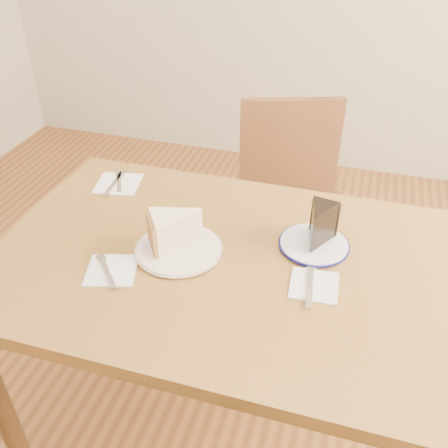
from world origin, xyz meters
The scene contains 14 objects.
ground centered at (0.00, 0.00, 0.00)m, with size 4.00×4.00×0.00m, color #552F16.
table centered at (0.00, 0.00, 0.65)m, with size 1.20×0.80×0.75m.
chair_far centered at (0.09, 0.62, 0.50)m, with size 0.57×0.57×0.91m.
plate_cream centered at (-0.11, -0.01, 0.76)m, with size 0.22×0.22×0.01m, color silver.
plate_navy centered at (0.23, 0.11, 0.76)m, with size 0.18×0.18×0.01m, color white.
carrot_cake centered at (-0.12, 0.01, 0.81)m, with size 0.09×0.13×0.09m, color beige, non-canonical shape.
chocolate_cake centered at (0.23, 0.12, 0.81)m, with size 0.07×0.10×0.10m, color black, non-canonical shape.
napkin_cream centered at (-0.25, -0.13, 0.75)m, with size 0.12×0.12×0.00m, color white.
napkin_navy centered at (0.25, -0.04, 0.75)m, with size 0.12×0.12×0.00m, color white.
napkin_spare centered at (-0.42, 0.26, 0.75)m, with size 0.13×0.13×0.00m, color white.
fork_cream centered at (-0.25, -0.14, 0.76)m, with size 0.01×0.14×0.00m, color silver.
knife_navy centered at (0.24, -0.04, 0.76)m, with size 0.02×0.17×0.00m, color silver.
fork_spare centered at (-0.42, 0.27, 0.76)m, with size 0.01×0.14×0.00m, color silver.
knife_spare centered at (-0.43, 0.25, 0.76)m, with size 0.01×0.16×0.00m, color silver.
Camera 1 is at (0.30, -0.97, 1.57)m, focal length 40.00 mm.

